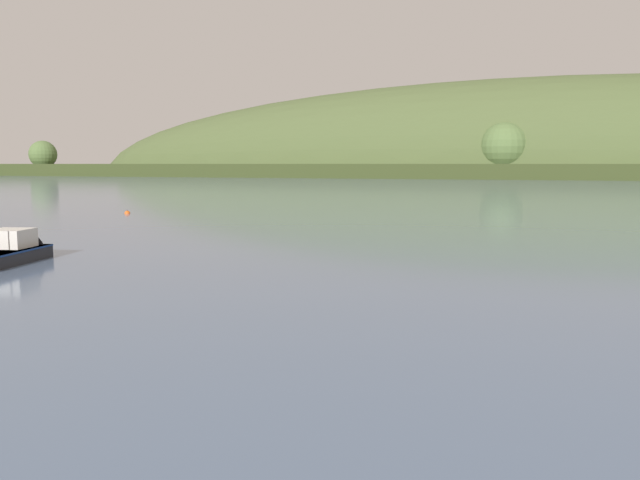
# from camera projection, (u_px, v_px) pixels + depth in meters

# --- Properties ---
(far_shoreline_hill) EXTENTS (446.91, 104.25, 67.74)m
(far_shoreline_hill) POSITION_uv_depth(u_px,v_px,m) (537.00, 177.00, 221.52)
(far_shoreline_hill) COLOR #35401E
(far_shoreline_hill) RESTS_ON ground
(fishing_boat_moored) EXTENTS (3.17, 6.25, 3.74)m
(fishing_boat_moored) POSITION_uv_depth(u_px,v_px,m) (5.00, 255.00, 30.58)
(fishing_boat_moored) COLOR #232328
(fishing_boat_moored) RESTS_ON ground
(mooring_buoy_midchannel) EXTENTS (0.52, 0.52, 0.60)m
(mooring_buoy_midchannel) POSITION_uv_depth(u_px,v_px,m) (127.00, 213.00, 60.80)
(mooring_buoy_midchannel) COLOR #EA5B19
(mooring_buoy_midchannel) RESTS_ON ground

